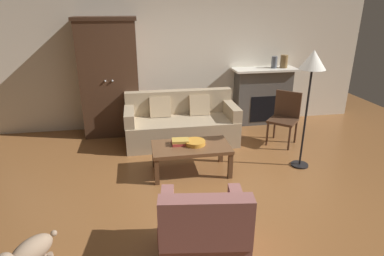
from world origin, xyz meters
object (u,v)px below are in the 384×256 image
Objects in this scene: floor_lamp at (312,67)px; armchair_near_left at (203,235)px; fruit_bowl at (195,143)px; book_stack at (180,142)px; mantel_vase_bronze at (284,61)px; dog at (29,252)px; couch at (181,124)px; fireplace at (262,96)px; side_chair_wooden at (285,115)px; armoire at (110,78)px; mantel_vase_slate at (274,62)px; coffee_table at (191,149)px.

armchair_near_left is at bearing -137.46° from floor_lamp.
fruit_bowl is 0.21m from book_stack.
mantel_vase_bronze is 0.52× the size of dog.
couch reaches higher than book_stack.
dog is at bearing -135.03° from fireplace.
side_chair_wooden is 1.90× the size of dog.
book_stack is 0.29× the size of armchair_near_left.
armoire reaches higher than fireplace.
fruit_bowl is at bearing -133.20° from fireplace.
side_chair_wooden is (1.92, 0.74, 0.05)m from book_stack.
coffee_table is at bearing -136.75° from mantel_vase_slate.
side_chair_wooden reaches higher than book_stack.
armoire is at bearing 123.36° from coffee_table.
mantel_vase_slate is (2.10, 1.77, 0.77)m from book_stack.
coffee_table is at bearing 83.88° from armchair_near_left.
dog is at bearing -136.44° from coffee_table.
floor_lamp is (1.63, -1.24, 1.17)m from couch.
mantel_vase_bronze is 5.32m from dog.
floor_lamp is (1.85, 1.69, 1.18)m from armchair_near_left.
couch is (1.20, -0.62, -0.73)m from armoire.
mantel_vase_slate is (3.13, 0.06, 0.18)m from armoire.
fireplace is at bearing 1.51° from armoire.
side_chair_wooden is at bearing -11.38° from couch.
fireplace is 1.40× the size of side_chair_wooden.
side_chair_wooden is at bearing 82.09° from floor_lamp.
armchair_near_left is (-0.19, -1.77, -0.05)m from coffee_table.
mantel_vase_bronze reaches higher than book_stack.
mantel_vase_bronze is at bearing 40.81° from fruit_bowl.
dog is (-3.69, -3.49, -0.99)m from mantel_vase_slate.
floor_lamp is (-0.50, -1.92, 0.25)m from mantel_vase_bronze.
floor_lamp is (1.59, -0.11, 1.04)m from fruit_bowl.
armoire reaches higher than side_chair_wooden.
fireplace is 2.63m from book_stack.
armoire is at bearing 80.72° from dog.
book_stack is 3.01m from mantel_vase_bronze.
mantel_vase_bronze is at bearing 41.89° from dog.
couch is 2.14× the size of side_chair_wooden.
armchair_near_left is 1.55m from dog.
armoire is 2.09m from book_stack.
armoire is 3.14m from mantel_vase_slate.
couch is (-1.75, -0.70, -0.25)m from fireplace.
fruit_bowl is 1.83m from armchair_near_left.
book_stack is 1.85m from armchair_near_left.
fruit_bowl is at bearing -139.19° from mantel_vase_bronze.
book_stack is 1.02× the size of mantel_vase_bronze.
fireplace is at bearing 177.30° from mantel_vase_bronze.
book_stack is 2.06m from side_chair_wooden.
fruit_bowl is 2.47m from dog.
dog is at bearing 175.31° from armchair_near_left.
dog is at bearing -99.28° from armoire.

